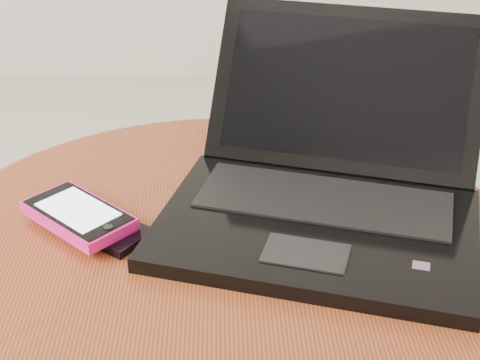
{
  "coord_description": "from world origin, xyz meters",
  "views": [
    {
      "loc": [
        -0.1,
        -0.54,
        0.97
      ],
      "look_at": [
        -0.08,
        0.11,
        0.6
      ],
      "focal_mm": 53.91,
      "sensor_mm": 36.0,
      "label": 1
    }
  ],
  "objects": [
    {
      "name": "table",
      "position": [
        -0.1,
        0.07,
        0.42
      ],
      "size": [
        0.68,
        0.68,
        0.54
      ],
      "color": "#5B3415",
      "rests_on": "ground"
    },
    {
      "name": "laptop",
      "position": [
        0.02,
        0.14,
        0.58
      ],
      "size": [
        0.41,
        0.43,
        0.19
      ],
      "color": "black",
      "rests_on": "table"
    },
    {
      "name": "phone_black",
      "position": [
        -0.23,
        0.11,
        0.55
      ],
      "size": [
        0.12,
        0.11,
        0.01
      ],
      "color": "black",
      "rests_on": "table"
    },
    {
      "name": "phone_pink",
      "position": [
        -0.25,
        0.12,
        0.56
      ],
      "size": [
        0.14,
        0.13,
        0.02
      ],
      "color": "#FD1986",
      "rests_on": "phone_black"
    }
  ]
}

